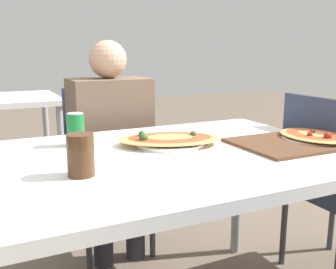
% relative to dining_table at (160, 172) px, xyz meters
% --- Properties ---
extents(dining_table, '(1.38, 0.93, 0.72)m').
position_rel_dining_table_xyz_m(dining_table, '(0.00, 0.00, 0.00)').
color(dining_table, white).
rests_on(dining_table, ground_plane).
extents(chair_far_seated, '(0.40, 0.40, 0.88)m').
position_rel_dining_table_xyz_m(chair_far_seated, '(0.04, 0.80, -0.17)').
color(chair_far_seated, '#2D3851').
rests_on(chair_far_seated, ground_plane).
extents(chair_side_right, '(0.40, 0.40, 0.88)m').
position_rel_dining_table_xyz_m(chair_side_right, '(0.88, 0.03, -0.17)').
color(chair_side_right, '#2D3851').
rests_on(chair_side_right, ground_plane).
extents(person_seated, '(0.39, 0.28, 1.13)m').
position_rel_dining_table_xyz_m(person_seated, '(0.04, 0.68, 0.00)').
color(person_seated, '#2D2D38').
rests_on(person_seated, ground_plane).
extents(pizza_main, '(0.45, 0.35, 0.06)m').
position_rel_dining_table_xyz_m(pizza_main, '(0.09, 0.11, 0.08)').
color(pizza_main, white).
rests_on(pizza_main, dining_table).
extents(soda_can, '(0.07, 0.07, 0.12)m').
position_rel_dining_table_xyz_m(soda_can, '(-0.23, 0.25, 0.12)').
color(soda_can, '#197233').
rests_on(soda_can, dining_table).
extents(drink_glass, '(0.08, 0.08, 0.12)m').
position_rel_dining_table_xyz_m(drink_glass, '(-0.30, -0.11, 0.12)').
color(drink_glass, '#4C2D19').
rests_on(drink_glass, dining_table).
extents(serving_tray, '(0.46, 0.33, 0.01)m').
position_rel_dining_table_xyz_m(serving_tray, '(0.53, -0.09, 0.07)').
color(serving_tray, brown).
rests_on(serving_tray, dining_table).
extents(pizza_second, '(0.25, 0.30, 0.05)m').
position_rel_dining_table_xyz_m(pizza_second, '(0.63, -0.09, 0.08)').
color(pizza_second, white).
rests_on(pizza_second, dining_table).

